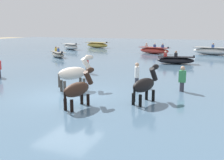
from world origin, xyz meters
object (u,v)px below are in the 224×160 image
Objects in this scene: boat_distant_east at (58,54)px; person_onlooker_right at (182,82)px; horse_trailing_black at (145,86)px; boat_mid_outer at (71,47)px; horse_flank_dark_bay at (78,90)px; boat_near_port at (154,50)px; boat_near_starboard at (213,51)px; person_wading_close at (87,67)px; horse_lead_pinto at (74,74)px; person_wading_mid at (137,78)px; boat_far_inshore at (176,60)px; boat_far_offshore at (97,45)px.

person_onlooker_right is at bearing -36.46° from boat_distant_east.
boat_mid_outer is at bearing 127.20° from horse_trailing_black.
horse_flank_dark_bay is at bearing -58.65° from boat_mid_outer.
person_onlooker_right is at bearing 64.38° from horse_trailing_black.
boat_near_port is 0.87× the size of boat_near_starboard.
horse_trailing_black reaches higher than boat_near_starboard.
person_onlooker_right is (16.58, -17.94, 0.05)m from boat_mid_outer.
person_onlooker_right is at bearing 49.83° from horse_flank_dark_bay.
horse_trailing_black is 2.60m from horse_flank_dark_bay.
boat_mid_outer is 2.16× the size of person_wading_close.
boat_near_starboard is 2.64× the size of person_wading_close.
horse_lead_pinto is at bearing -106.99° from boat_near_starboard.
boat_near_port is 2.30× the size of person_wading_mid.
horse_flank_dark_bay is at bearing -57.04° from horse_lead_pinto.
horse_lead_pinto is at bearing -53.47° from boat_distant_east.
boat_near_port is (11.60, -1.35, -0.01)m from boat_mid_outer.
person_wading_mid is (10.89, -9.39, 0.14)m from boat_distant_east.
person_wading_close is 6.83m from person_onlooker_right.
horse_trailing_black is 0.44× the size of boat_near_starboard.
person_wading_mid is at bearing -50.88° from boat_mid_outer.
horse_trailing_black is 0.54× the size of boat_mid_outer.
person_onlooker_right is at bearing -73.30° from boat_near_port.
person_wading_mid is at bearing 171.74° from person_onlooker_right.
boat_near_starboard reaches higher than boat_mid_outer.
boat_near_port is (-3.40, 7.38, 0.06)m from boat_far_inshore.
boat_distant_east is at bearing 125.96° from horse_flank_dark_bay.
horse_flank_dark_bay is at bearing -130.17° from person_onlooker_right.
boat_near_port is 13.96m from person_wading_close.
horse_trailing_black reaches higher than boat_distant_east.
boat_mid_outer is 1.25× the size of boat_distant_east.
person_wading_mid is at bearing 76.36° from horse_flank_dark_bay.
boat_near_starboard is at bearing 29.16° from boat_distant_east.
horse_trailing_black is at bearing -96.59° from boat_near_starboard.
boat_near_port reaches higher than boat_far_offshore.
boat_mid_outer is 22.69m from person_wading_mid.
boat_near_starboard is (2.32, 20.11, -0.28)m from horse_trailing_black.
person_wading_close is (-5.13, 5.08, -0.25)m from horse_trailing_black.
person_wading_close is at bearing -116.39° from boat_near_starboard.
boat_near_port is at bearing 94.74° from horse_flank_dark_bay.
person_wading_close reaches higher than boat_near_port.
person_onlooker_right is at bearing -8.26° from person_wading_mid.
horse_lead_pinto reaches higher than boat_far_offshore.
person_wading_close is (10.30, -15.25, 0.05)m from boat_mid_outer.
boat_distant_east is at bearing 139.24° from person_wading_mid.
horse_trailing_black is at bearing -87.87° from boat_far_inshore.
person_wading_mid is at bearing -30.41° from person_wading_close.
horse_lead_pinto reaches higher than boat_far_inshore.
horse_trailing_black is 27.80m from boat_far_offshore.
boat_far_offshore is 2.50× the size of person_onlooker_right.
horse_flank_dark_bay reaches higher than boat_near_port.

